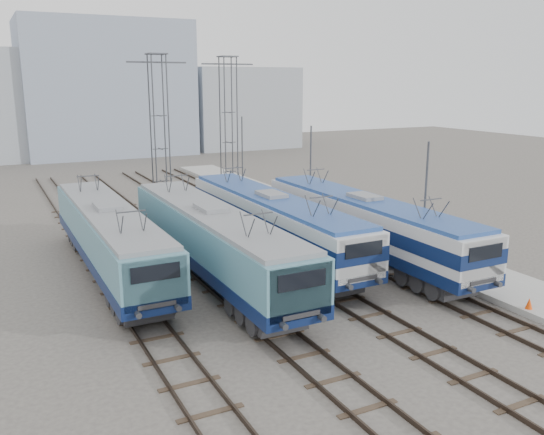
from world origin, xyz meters
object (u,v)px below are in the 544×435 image
at_px(locomotive_center_left, 213,239).
at_px(mast_mid, 310,175).
at_px(locomotive_center_right, 273,220).
at_px(catenary_tower_east, 229,123).
at_px(locomotive_far_right, 365,222).
at_px(safety_cone, 529,303).
at_px(catenary_tower_west, 160,127).
at_px(mast_rear, 242,156).
at_px(mast_front, 425,207).
at_px(locomotive_far_left, 110,236).

xyz_separation_m(locomotive_center_left, mast_mid, (10.85, 8.77, 1.21)).
distance_m(locomotive_center_right, catenary_tower_east, 17.62).
distance_m(locomotive_far_right, safety_cone, 10.09).
distance_m(catenary_tower_west, mast_rear, 9.99).
bearing_deg(catenary_tower_east, safety_cone, -85.99).
bearing_deg(mast_mid, mast_front, -90.00).
bearing_deg(locomotive_far_left, locomotive_far_right, -15.54).
bearing_deg(locomotive_center_left, locomotive_center_right, 26.37).
relative_size(locomotive_center_right, mast_mid, 2.57).
relative_size(mast_front, mast_mid, 1.00).
xyz_separation_m(locomotive_far_left, catenary_tower_east, (13.25, 15.54, 4.41)).
bearing_deg(locomotive_far_right, safety_cone, -79.64).
height_order(locomotive_center_right, mast_front, mast_front).
distance_m(locomotive_center_right, locomotive_far_right, 5.27).
distance_m(locomotive_center_left, locomotive_center_right, 5.02).
bearing_deg(mast_rear, catenary_tower_west, -155.06).
relative_size(catenary_tower_west, mast_front, 1.71).
height_order(locomotive_far_right, safety_cone, locomotive_far_right).
relative_size(locomotive_far_right, safety_cone, 36.04).
bearing_deg(mast_mid, locomotive_center_left, -141.05).
distance_m(locomotive_far_left, locomotive_far_right, 14.01).
xyz_separation_m(locomotive_far_right, safety_cone, (1.79, -9.78, -1.73)).
bearing_deg(mast_front, locomotive_far_right, 124.31).
bearing_deg(locomotive_center_left, locomotive_far_right, -3.29).
distance_m(mast_front, mast_mid, 12.00).
height_order(locomotive_far_left, locomotive_center_right, locomotive_center_right).
distance_m(locomotive_center_right, mast_rear, 19.63).
bearing_deg(locomotive_center_right, mast_rear, 71.09).
xyz_separation_m(locomotive_center_right, catenary_tower_east, (4.25, 16.54, 4.35)).
bearing_deg(safety_cone, mast_front, 89.49).
xyz_separation_m(locomotive_center_left, catenary_tower_west, (2.25, 16.77, 4.35)).
distance_m(locomotive_far_right, catenary_tower_west, 19.07).
bearing_deg(mast_rear, locomotive_center_right, -108.91).
height_order(mast_rear, safety_cone, mast_rear).
relative_size(locomotive_far_left, mast_mid, 2.56).
relative_size(locomotive_far_left, safety_cone, 36.20).
bearing_deg(mast_mid, locomotive_center_right, -134.15).
bearing_deg(mast_front, locomotive_center_right, 139.31).
relative_size(locomotive_far_right, catenary_tower_west, 1.48).
height_order(catenary_tower_west, catenary_tower_east, same).
height_order(locomotive_far_left, mast_front, mast_front).
bearing_deg(locomotive_far_left, locomotive_center_right, -6.37).
bearing_deg(locomotive_far_left, catenary_tower_west, 63.50).
bearing_deg(catenary_tower_west, locomotive_far_right, -68.67).
xyz_separation_m(catenary_tower_east, mast_rear, (2.10, 2.00, -3.14)).
xyz_separation_m(locomotive_far_left, locomotive_center_left, (4.50, -3.24, 0.06)).
distance_m(locomotive_center_right, safety_cone, 14.12).
height_order(locomotive_center_right, locomotive_far_right, locomotive_center_right).
relative_size(locomotive_center_left, locomotive_far_right, 1.03).
bearing_deg(safety_cone, mast_mid, 89.81).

